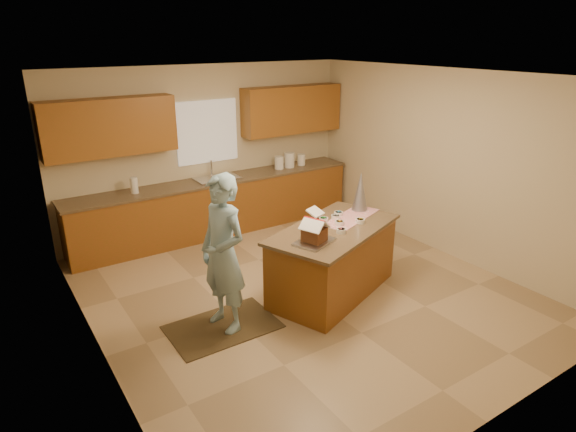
{
  "coord_description": "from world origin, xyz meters",
  "views": [
    {
      "loc": [
        -3.27,
        -4.59,
        3.13
      ],
      "look_at": [
        -0.1,
        0.2,
        1.0
      ],
      "focal_mm": 30.66,
      "sensor_mm": 36.0,
      "label": 1
    }
  ],
  "objects_px": {
    "gingerbread_house": "(314,232)",
    "tinsel_tree": "(360,191)",
    "boy": "(223,254)",
    "island_base": "(333,262)"
  },
  "relations": [
    {
      "from": "boy",
      "to": "tinsel_tree",
      "type": "bearing_deg",
      "value": 86.25
    },
    {
      "from": "island_base",
      "to": "boy",
      "type": "bearing_deg",
      "value": 157.26
    },
    {
      "from": "island_base",
      "to": "tinsel_tree",
      "type": "distance_m",
      "value": 1.05
    },
    {
      "from": "gingerbread_house",
      "to": "tinsel_tree",
      "type": "bearing_deg",
      "value": 25.5
    },
    {
      "from": "island_base",
      "to": "gingerbread_house",
      "type": "height_order",
      "value": "gingerbread_house"
    },
    {
      "from": "boy",
      "to": "gingerbread_house",
      "type": "xyz_separation_m",
      "value": [
        1.01,
        -0.28,
        0.12
      ]
    },
    {
      "from": "island_base",
      "to": "tinsel_tree",
      "type": "relative_size",
      "value": 3.27
    },
    {
      "from": "tinsel_tree",
      "to": "gingerbread_house",
      "type": "bearing_deg",
      "value": -154.5
    },
    {
      "from": "island_base",
      "to": "gingerbread_house",
      "type": "relative_size",
      "value": 5.0
    },
    {
      "from": "tinsel_tree",
      "to": "gingerbread_house",
      "type": "distance_m",
      "value": 1.3
    }
  ]
}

